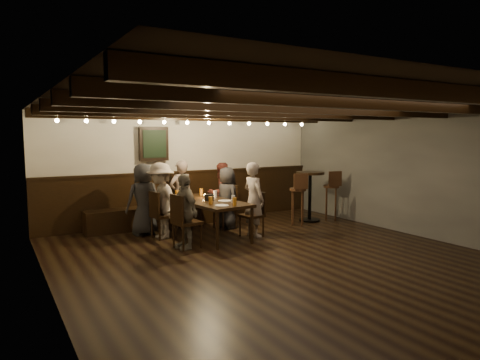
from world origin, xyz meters
TOP-DOWN VIEW (x-y plane):
  - room at (-0.29, 2.21)m, footprint 7.00×7.00m
  - dining_table at (-0.30, 1.84)m, footprint 1.04×1.97m
  - chair_left_near at (-1.06, 2.22)m, footprint 0.44×0.44m
  - chair_left_far at (-0.97, 1.32)m, footprint 0.47×0.47m
  - chair_right_near at (0.37, 2.36)m, footprint 0.45×0.45m
  - chair_right_far at (0.46, 1.47)m, footprint 0.43×0.43m
  - person_bench_left at (-1.29, 2.65)m, footprint 0.72×0.51m
  - person_bench_centre at (-0.41, 2.89)m, footprint 0.55×0.39m
  - person_bench_right at (0.50, 2.83)m, footprint 0.70×0.57m
  - person_left_near at (-1.09, 2.21)m, footprint 0.62×0.97m
  - person_left_far at (-1.00, 1.32)m, footprint 0.39×0.78m
  - person_right_near at (0.40, 2.36)m, footprint 0.47×0.66m
  - person_right_far at (0.49, 1.47)m, footprint 0.39×0.55m
  - pint_a at (-0.65, 2.51)m, footprint 0.07×0.07m
  - pint_b at (-0.12, 2.51)m, footprint 0.07×0.07m
  - pint_c at (-0.61, 1.91)m, footprint 0.07×0.07m
  - pint_d at (-0.03, 2.07)m, footprint 0.07×0.07m
  - pint_e at (-0.48, 1.37)m, footprint 0.07×0.07m
  - pint_f at (-0.05, 1.31)m, footprint 0.07×0.07m
  - pint_g at (-0.17, 1.05)m, footprint 0.07×0.07m
  - plate_near at (-0.38, 1.13)m, footprint 0.24×0.24m
  - plate_far at (-0.09, 1.56)m, footprint 0.24×0.24m
  - condiment_caddy at (-0.30, 1.79)m, footprint 0.15×0.10m
  - candle at (-0.21, 2.15)m, footprint 0.05×0.05m
  - high_top_table at (2.35, 2.05)m, footprint 0.63×0.63m
  - bar_stool_left at (1.85, 1.84)m, footprint 0.38×0.40m
  - bar_stool_right at (2.85, 1.89)m, footprint 0.38×0.39m

SIDE VIEW (x-z plane):
  - chair_right_far at x=0.46m, z-range -0.17..0.69m
  - chair_left_near at x=-1.06m, z-range -0.17..0.72m
  - chair_right_near at x=0.37m, z-range -0.18..0.73m
  - chair_left_far at x=-0.97m, z-range -0.18..0.75m
  - bar_stool_left at x=1.85m, z-range -0.15..0.99m
  - bar_stool_right at x=2.85m, z-range -0.15..0.99m
  - person_right_near at x=0.40m, z-range 0.00..1.28m
  - person_left_far at x=-1.00m, z-range 0.00..1.29m
  - dining_table at x=-0.30m, z-range 0.30..1.01m
  - person_bench_right at x=0.50m, z-range 0.00..1.34m
  - person_bench_left at x=-1.29m, z-range 0.00..1.40m
  - person_bench_centre at x=-0.41m, z-range 0.00..1.41m
  - person_right_far at x=0.49m, z-range 0.00..1.42m
  - person_left_near at x=-1.09m, z-range 0.00..1.43m
  - plate_near at x=-0.38m, z-range 0.71..0.72m
  - plate_far at x=-0.09m, z-range 0.71..0.72m
  - high_top_table at x=2.35m, z-range 0.17..1.29m
  - candle at x=-0.21m, z-range 0.71..0.76m
  - condiment_caddy at x=-0.30m, z-range 0.71..0.83m
  - pint_a at x=-0.65m, z-range 0.71..0.85m
  - pint_b at x=-0.12m, z-range 0.71..0.85m
  - pint_c at x=-0.61m, z-range 0.71..0.85m
  - pint_d at x=-0.03m, z-range 0.71..0.85m
  - pint_e at x=-0.48m, z-range 0.71..0.85m
  - pint_f at x=-0.05m, z-range 0.71..0.85m
  - pint_g at x=-0.17m, z-range 0.71..0.85m
  - room at x=-0.29m, z-range -2.43..4.57m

